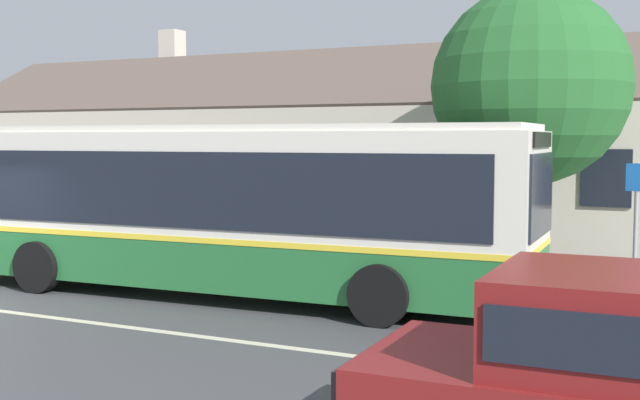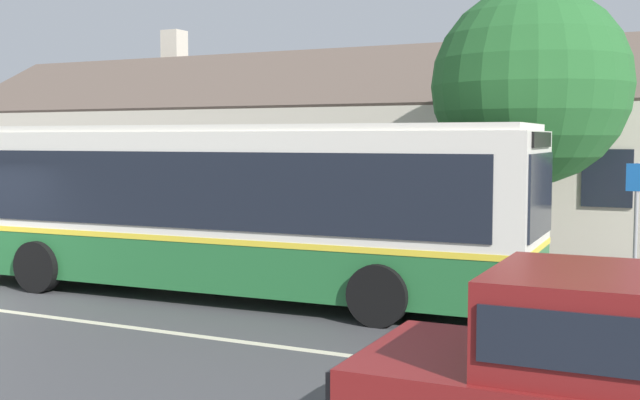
# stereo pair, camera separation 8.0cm
# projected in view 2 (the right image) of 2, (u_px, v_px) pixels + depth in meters

# --- Properties ---
(sidewalk_far) EXTENTS (60.00, 3.00, 0.15)m
(sidewalk_far) POSITION_uv_depth(u_px,v_px,m) (152.00, 256.00, 19.83)
(sidewalk_far) COLOR #ADAAA3
(sidewalk_far) RESTS_ON ground
(community_building) EXTENTS (25.15, 8.22, 6.82)m
(community_building) POSITION_uv_depth(u_px,v_px,m) (335.00, 168.00, 25.33)
(community_building) COLOR beige
(community_building) RESTS_ON ground
(transit_bus) EXTENTS (12.10, 3.05, 3.21)m
(transit_bus) POSITION_uv_depth(u_px,v_px,m) (218.00, 204.00, 15.19)
(transit_bus) COLOR #236633
(transit_bus) RESTS_ON ground
(bench_by_building) EXTENTS (1.69, 0.51, 0.94)m
(bench_by_building) POSITION_uv_depth(u_px,v_px,m) (76.00, 235.00, 20.08)
(bench_by_building) COLOR #4C4C4C
(bench_by_building) RESTS_ON sidewalk_far
(street_tree_primary) EXTENTS (4.05, 4.05, 6.07)m
(street_tree_primary) POSITION_uv_depth(u_px,v_px,m) (531.00, 86.00, 16.36)
(street_tree_primary) COLOR #4C3828
(street_tree_primary) RESTS_ON ground
(bus_stop_sign) EXTENTS (0.36, 0.07, 2.40)m
(bus_stop_sign) POSITION_uv_depth(u_px,v_px,m) (636.00, 215.00, 13.91)
(bus_stop_sign) COLOR gray
(bus_stop_sign) RESTS_ON sidewalk_far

